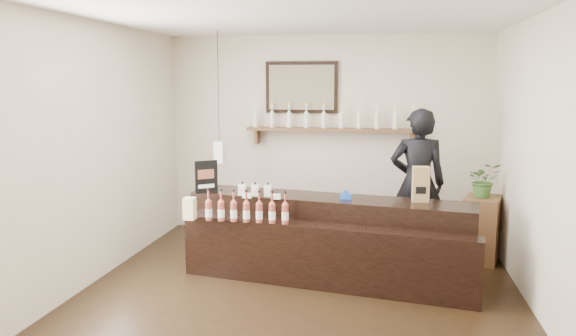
# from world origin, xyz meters

# --- Properties ---
(ground) EXTENTS (5.00, 5.00, 0.00)m
(ground) POSITION_xyz_m (0.00, 0.00, 0.00)
(ground) COLOR black
(ground) RESTS_ON ground
(room_shell) EXTENTS (5.00, 5.00, 5.00)m
(room_shell) POSITION_xyz_m (0.00, 0.00, 1.70)
(room_shell) COLOR beige
(room_shell) RESTS_ON ground
(back_wall_decor) EXTENTS (2.66, 0.96, 1.69)m
(back_wall_decor) POSITION_xyz_m (-0.16, 2.37, 1.76)
(back_wall_decor) COLOR #56331D
(back_wall_decor) RESTS_ON ground
(counter) EXTENTS (3.22, 1.37, 1.04)m
(counter) POSITION_xyz_m (0.22, 0.58, 0.42)
(counter) COLOR black
(counter) RESTS_ON ground
(promo_sign) EXTENTS (0.23, 0.18, 0.38)m
(promo_sign) POSITION_xyz_m (-1.19, 0.70, 1.07)
(promo_sign) COLOR black
(promo_sign) RESTS_ON counter
(paper_bag) EXTENTS (0.18, 0.14, 0.38)m
(paper_bag) POSITION_xyz_m (1.22, 0.64, 1.08)
(paper_bag) COLOR #9B7E4B
(paper_bag) RESTS_ON counter
(tape_dispenser) EXTENTS (0.12, 0.05, 0.10)m
(tape_dispenser) POSITION_xyz_m (0.42, 0.62, 0.93)
(tape_dispenser) COLOR blue
(tape_dispenser) RESTS_ON counter
(side_cabinet) EXTENTS (0.53, 0.63, 0.79)m
(side_cabinet) POSITION_xyz_m (2.00, 1.49, 0.39)
(side_cabinet) COLOR #56331D
(side_cabinet) RESTS_ON ground
(potted_plant) EXTENTS (0.40, 0.36, 0.42)m
(potted_plant) POSITION_xyz_m (2.00, 1.49, 1.00)
(potted_plant) COLOR #366126
(potted_plant) RESTS_ON side_cabinet
(shopkeeper) EXTENTS (0.79, 0.54, 2.08)m
(shopkeeper) POSITION_xyz_m (1.23, 1.55, 1.04)
(shopkeeper) COLOR black
(shopkeeper) RESTS_ON ground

